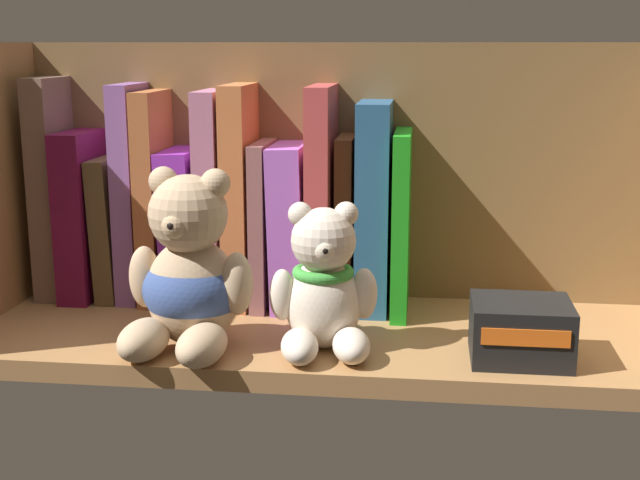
{
  "coord_description": "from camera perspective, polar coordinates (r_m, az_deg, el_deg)",
  "views": [
    {
      "loc": [
        9.83,
        -80.77,
        29.68
      ],
      "look_at": [
        -0.17,
        0.0,
        11.04
      ],
      "focal_mm": 48.39,
      "sensor_mm": 36.0,
      "label": 1
    }
  ],
  "objects": [
    {
      "name": "book_3",
      "position": [
        0.97,
        -12.11,
        3.13
      ],
      "size": [
        2.27,
        10.0,
        23.5
      ],
      "primitive_type": "cube",
      "color": "#8C5AA3",
      "rests_on": "shelf_board"
    },
    {
      "name": "book_12",
      "position": [
        0.92,
        3.64,
        2.35
      ],
      "size": [
        3.38,
        12.29,
        21.86
      ],
      "primitive_type": "cube",
      "color": "#275681",
      "rests_on": "shelf_board"
    },
    {
      "name": "book_9",
      "position": [
        0.93,
        -1.78,
        1.12
      ],
      "size": [
        3.96,
        12.79,
        17.45
      ],
      "primitive_type": "cube",
      "rotation": [
        0.0,
        -0.03,
        0.0
      ],
      "color": "#AC5ED0",
      "rests_on": "shelf_board"
    },
    {
      "name": "book_2",
      "position": [
        0.98,
        -13.44,
        0.88
      ],
      "size": [
        2.68,
        9.89,
        15.64
      ],
      "primitive_type": "cube",
      "rotation": [
        0.0,
        -0.03,
        0.0
      ],
      "color": "brown",
      "rests_on": "shelf_board"
    },
    {
      "name": "book_7",
      "position": [
        0.94,
        -5.09,
        3.05
      ],
      "size": [
        2.56,
        12.09,
        23.54
      ],
      "primitive_type": "cube",
      "color": "#CA6F3C",
      "rests_on": "shelf_board"
    },
    {
      "name": "teddy_bear_larger",
      "position": [
        0.8,
        -8.61,
        -2.52
      ],
      "size": [
        12.39,
        13.15,
        16.76
      ],
      "color": "tan",
      "rests_on": "shelf_board"
    },
    {
      "name": "book_0",
      "position": [
        1.0,
        -17.06,
        3.35
      ],
      "size": [
        2.62,
        9.41,
        24.13
      ],
      "primitive_type": "cube",
      "color": "brown",
      "rests_on": "shelf_board"
    },
    {
      "name": "book_13",
      "position": [
        0.92,
        5.44,
        1.41
      ],
      "size": [
        1.67,
        14.97,
        18.94
      ],
      "primitive_type": "cube",
      "color": "#1C941A",
      "rests_on": "shelf_board"
    },
    {
      "name": "book_1",
      "position": [
        0.99,
        -15.18,
        1.72
      ],
      "size": [
        3.31,
        11.38,
        18.42
      ],
      "primitive_type": "cube",
      "color": "maroon",
      "rests_on": "shelf_board"
    },
    {
      "name": "book_11",
      "position": [
        0.92,
        1.79,
        1.29
      ],
      "size": [
        1.76,
        10.15,
        18.22
      ],
      "primitive_type": "cube",
      "color": "brown",
      "rests_on": "shelf_board"
    },
    {
      "name": "book_10",
      "position": [
        0.92,
        0.27,
        2.94
      ],
      "size": [
        2.4,
        14.32,
        23.5
      ],
      "primitive_type": "cube",
      "color": "#BD4242",
      "rests_on": "shelf_board"
    },
    {
      "name": "small_product_box",
      "position": [
        0.79,
        13.13,
        -5.85
      ],
      "size": [
        8.76,
        7.8,
        5.31
      ],
      "color": "black",
      "rests_on": "shelf_board"
    },
    {
      "name": "teddy_bear_smaller",
      "position": [
        0.79,
        0.23,
        -3.21
      ],
      "size": [
        10.19,
        10.59,
        13.74
      ],
      "color": "beige",
      "rests_on": "shelf_board"
    },
    {
      "name": "book_4",
      "position": [
        0.96,
        -10.63,
        2.91
      ],
      "size": [
        2.15,
        11.35,
        22.8
      ],
      "primitive_type": "cube",
      "color": "#AF6034",
      "rests_on": "shelf_board"
    },
    {
      "name": "book_5",
      "position": [
        0.96,
        -8.72,
        1.07
      ],
      "size": [
        3.94,
        11.74,
        16.73
      ],
      "primitive_type": "cube",
      "rotation": [
        0.0,
        -0.03,
        0.0
      ],
      "color": "purple",
      "rests_on": "shelf_board"
    },
    {
      "name": "book_8",
      "position": [
        0.94,
        -3.57,
        1.23
      ],
      "size": [
        1.6,
        12.6,
        17.59
      ],
      "primitive_type": "cube",
      "color": "#905959",
      "rests_on": "shelf_board"
    },
    {
      "name": "shelf_back_panel",
      "position": [
        0.95,
        1.04,
        3.95
      ],
      "size": [
        69.71,
        1.2,
        29.76
      ],
      "primitive_type": "cube",
      "color": "brown",
      "rests_on": "ground"
    },
    {
      "name": "book_6",
      "position": [
        0.94,
        -6.81,
        2.89
      ],
      "size": [
        2.43,
        11.88,
        22.9
      ],
      "primitive_type": "cube",
      "color": "#B86E92",
      "rests_on": "shelf_board"
    },
    {
      "name": "shelf_board",
      "position": [
        0.86,
        0.11,
        -6.52
      ],
      "size": [
        67.31,
        24.15,
        2.0
      ],
      "primitive_type": "cube",
      "color": "#9E7042",
      "rests_on": "ground"
    }
  ]
}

